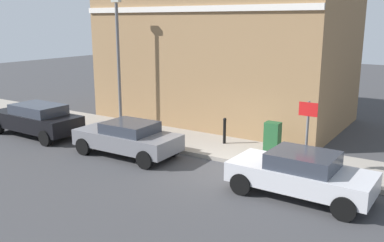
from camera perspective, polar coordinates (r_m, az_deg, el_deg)
ground at (r=14.35m, az=4.77°, el=-6.52°), size 80.00×80.00×0.00m
sidewalk at (r=19.11m, az=-8.52°, el=-1.31°), size 2.67×30.00×0.15m
corner_building at (r=21.14m, az=4.70°, el=11.29°), size 7.03×11.43×8.23m
car_silver at (r=12.32m, az=14.53°, el=-6.90°), size 1.89×4.02×1.32m
car_grey at (r=15.69m, az=-8.70°, el=-2.25°), size 1.86×4.03×1.29m
car_black at (r=19.41m, az=-20.33°, el=0.27°), size 1.84×4.39×1.41m
utility_cabinet at (r=15.69m, az=10.84°, el=-2.37°), size 0.46×0.61×1.15m
bollard_near_cabinet at (r=16.61m, az=4.44°, el=-1.20°), size 0.14×0.14×1.04m
street_sign at (r=13.74m, az=15.37°, el=-0.64°), size 0.08×0.60×2.30m
lamppost at (r=19.23m, az=-9.95°, el=8.50°), size 0.20×0.44×5.72m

